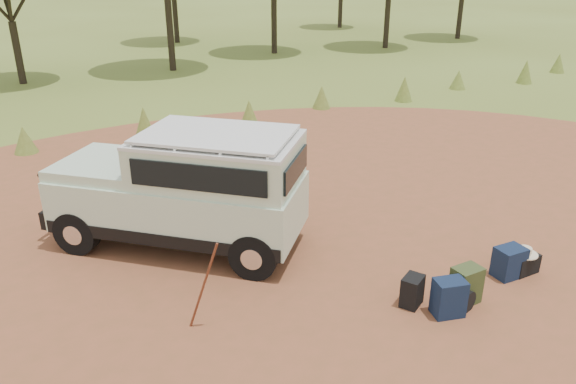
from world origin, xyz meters
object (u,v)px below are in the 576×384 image
backpack_navy (449,298)px  backpack_olive (466,285)px  safari_vehicle (186,192)px  hard_case (523,263)px  backpack_black (412,291)px  duffel_navy (509,262)px  walking_staff (203,286)px

backpack_navy → backpack_olive: (0.44, 0.10, 0.01)m
safari_vehicle → backpack_navy: size_ratio=7.55×
backpack_navy → hard_case: (1.88, 0.24, -0.12)m
backpack_black → backpack_olive: bearing=-51.4°
safari_vehicle → backpack_navy: safari_vehicle is taller
duffel_navy → hard_case: 0.32m
backpack_olive → duffel_navy: 1.14m
safari_vehicle → walking_staff: safari_vehicle is taller
walking_staff → hard_case: (4.96, -1.20, -0.50)m
walking_staff → backpack_olive: bearing=-72.4°
walking_staff → backpack_black: (2.79, -1.01, -0.43)m
walking_staff → backpack_olive: walking_staff is taller
walking_staff → duffel_navy: 4.81m
safari_vehicle → hard_case: safari_vehicle is taller
backpack_navy → backpack_olive: bearing=30.2°
duffel_navy → backpack_black: bearing=179.2°
backpack_black → backpack_navy: size_ratio=0.84×
safari_vehicle → backpack_black: (2.11, -3.37, -0.78)m
safari_vehicle → backpack_olive: bearing=-7.5°
backpack_olive → hard_case: size_ratio=1.25×
safari_vehicle → duffel_navy: size_ratio=8.35×
backpack_navy → hard_case: backpack_navy is taller
walking_staff → duffel_navy: bearing=-65.8°
walking_staff → backpack_navy: walking_staff is taller
backpack_black → hard_case: bearing=-32.0°
walking_staff → backpack_olive: size_ratio=2.43×
safari_vehicle → backpack_black: bearing=-12.9°
backpack_navy → backpack_olive: size_ratio=0.97×
safari_vehicle → hard_case: size_ratio=9.21×
walking_staff → backpack_olive: (3.52, -1.34, -0.38)m
backpack_navy → duffel_navy: size_ratio=1.11×
backpack_navy → duffel_navy: bearing=26.8°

